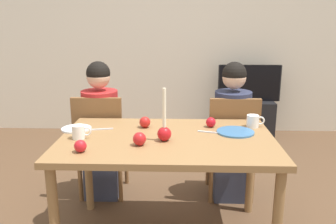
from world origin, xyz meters
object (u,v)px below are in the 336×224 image
(candle_centerpiece, at_px, (164,130))
(dining_table, at_px, (167,149))
(chair_right, at_px, (232,142))
(chair_left, at_px, (101,140))
(mug_right, at_px, (253,121))
(mug_left, at_px, (79,132))
(apple_far_edge, at_px, (211,122))
(tv_stand, at_px, (247,119))
(person_right_child, at_px, (232,134))
(plate_left, at_px, (76,129))
(person_left_child, at_px, (101,133))
(apple_near_candle, at_px, (80,146))
(apple_by_left_plate, at_px, (139,139))
(tv, at_px, (249,83))
(apple_by_right_mug, at_px, (145,122))
(plate_right, at_px, (235,132))

(candle_centerpiece, bearing_deg, dining_table, 76.41)
(candle_centerpiece, bearing_deg, chair_right, 51.51)
(chair_right, height_order, candle_centerpiece, candle_centerpiece)
(chair_left, relative_size, mug_right, 6.97)
(mug_left, bearing_deg, apple_far_edge, 17.93)
(tv_stand, relative_size, mug_left, 5.11)
(person_right_child, height_order, plate_left, person_right_child)
(person_left_child, relative_size, plate_left, 5.68)
(person_right_child, distance_m, plate_left, 1.27)
(apple_near_candle, bearing_deg, apple_by_left_plate, 20.71)
(chair_left, bearing_deg, mug_right, -16.62)
(person_right_child, xyz_separation_m, apple_by_left_plate, (-0.68, -0.79, 0.22))
(mug_right, bearing_deg, chair_left, 163.38)
(chair_right, height_order, apple_near_candle, chair_right)
(plate_left, bearing_deg, tv, 53.16)
(dining_table, distance_m, apple_by_left_plate, 0.26)
(person_right_child, xyz_separation_m, candle_centerpiece, (-0.53, -0.70, 0.25))
(tv_stand, xyz_separation_m, tv, (0.00, 0.00, 0.47))
(tv, bearing_deg, plate_left, -126.84)
(person_right_child, height_order, tv_stand, person_right_child)
(tv, height_order, plate_left, tv)
(dining_table, xyz_separation_m, candle_centerpiece, (-0.02, -0.06, 0.15))
(dining_table, xyz_separation_m, apple_by_right_mug, (-0.16, 0.22, 0.12))
(apple_by_right_mug, bearing_deg, apple_by_left_plate, -89.69)
(dining_table, relative_size, apple_far_edge, 19.73)
(plate_right, bearing_deg, person_right_child, 83.92)
(person_right_child, xyz_separation_m, apple_far_edge, (-0.21, -0.40, 0.22))
(chair_left, height_order, person_left_child, person_left_child)
(apple_near_candle, bearing_deg, chair_left, 95.58)
(tv, bearing_deg, apple_far_edge, -107.89)
(person_left_child, relative_size, mug_right, 9.08)
(tv_stand, bearing_deg, apple_far_edge, -107.90)
(plate_right, xyz_separation_m, mug_right, (0.15, 0.14, 0.04))
(apple_near_candle, bearing_deg, plate_right, 22.33)
(tv_stand, distance_m, plate_left, 2.73)
(tv_stand, relative_size, plate_right, 2.52)
(apple_by_right_mug, distance_m, apple_far_edge, 0.47)
(person_left_child, xyz_separation_m, plate_right, (1.04, -0.52, 0.19))
(person_right_child, relative_size, apple_near_candle, 16.06)
(mug_left, bearing_deg, apple_by_left_plate, -15.85)
(mug_right, height_order, apple_far_edge, mug_right)
(person_right_child, distance_m, apple_by_right_mug, 0.83)
(chair_left, height_order, plate_right, chair_left)
(plate_left, distance_m, apple_far_edge, 0.95)
(tv, relative_size, candle_centerpiece, 2.32)
(dining_table, xyz_separation_m, tv_stand, (0.97, 2.30, -0.43))
(apple_by_right_mug, bearing_deg, plate_left, -172.26)
(tv, bearing_deg, mug_left, -123.29)
(person_right_child, bearing_deg, candle_centerpiece, -127.18)
(plate_left, distance_m, mug_right, 1.25)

